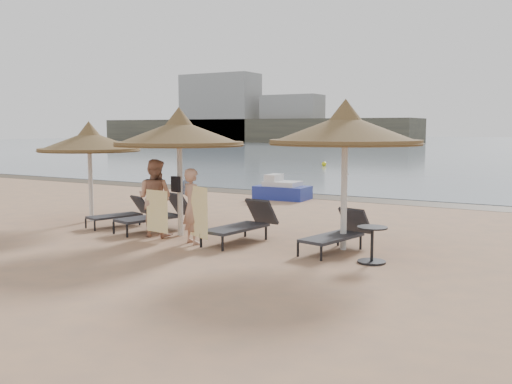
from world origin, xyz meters
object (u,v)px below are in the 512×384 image
palapa_left (89,142)px  person_left (155,192)px  side_table (372,246)px  lounger_far_left (122,213)px  lounger_near_right (244,223)px  person_right (192,200)px  lounger_near_left (158,214)px  lounger_far_right (339,233)px  pedal_boat (282,190)px  palapa_center (179,134)px  palapa_right (345,130)px

palapa_left → person_left: size_ratio=1.30×
side_table → lounger_far_left: bearing=174.3°
lounger_near_right → person_right: bearing=-129.0°
lounger_far_left → lounger_near_left: lounger_near_left is taller
person_left → lounger_near_left: bearing=-61.5°
lounger_far_right → pedal_boat: size_ratio=1.02×
lounger_near_right → side_table: bearing=-2.6°
lounger_far_right → pedal_boat: 8.71m
palapa_left → lounger_far_right: (7.35, -0.12, -1.81)m
palapa_left → person_right: 4.57m
palapa_center → person_right: bearing=-37.5°
palapa_left → lounger_near_right: size_ratio=1.31×
palapa_right → palapa_left: bearing=-180.0°
side_table → pedal_boat: (-6.02, 7.79, 0.00)m
palapa_left → palapa_right: (7.41, 0.01, 0.33)m
palapa_center → pedal_boat: palapa_center is taller
lounger_near_right → lounger_near_left: bearing=-175.2°
palapa_right → side_table: 2.52m
palapa_left → palapa_right: palapa_right is taller
lounger_far_left → lounger_near_left: size_ratio=0.84×
palapa_right → lounger_near_right: bearing=-173.1°
palapa_right → person_left: size_ratio=1.50×
palapa_left → palapa_right: 7.42m
lounger_near_right → pedal_boat: size_ratio=1.09×
person_left → person_right: size_ratio=1.09×
lounger_near_right → palapa_center: bearing=-166.9°
palapa_center → lounger_near_left: (-0.93, 0.28, -2.03)m
lounger_far_left → lounger_far_right: 6.09m
lounger_near_right → side_table: 3.26m
palapa_left → lounger_near_right: 5.42m
palapa_center → lounger_near_right: palapa_center is taller
lounger_near_left → palapa_center: bearing=-1.5°
pedal_boat → person_right: bearing=-78.2°
person_left → person_right: person_left is taller
person_right → pedal_boat: bearing=-51.9°
lounger_near_left → person_left: size_ratio=0.99×
person_left → lounger_far_right: bearing=-177.7°
lounger_far_left → pedal_boat: (1.03, 7.09, -0.01)m
palapa_right → lounger_near_left: bearing=-178.0°
side_table → pedal_boat: bearing=127.7°
palapa_right → lounger_far_right: palapa_right is taller
palapa_center → lounger_near_left: bearing=163.1°
palapa_left → lounger_near_left: (2.51, -0.16, -1.78)m
palapa_center → person_right: palapa_center is taller
person_right → lounger_near_right: bearing=-111.9°
palapa_left → side_table: size_ratio=3.96×
palapa_center → pedal_boat: bearing=98.7°
palapa_center → palapa_right: palapa_right is taller
lounger_far_left → palapa_right: bearing=19.5°
lounger_far_left → person_right: size_ratio=0.91×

